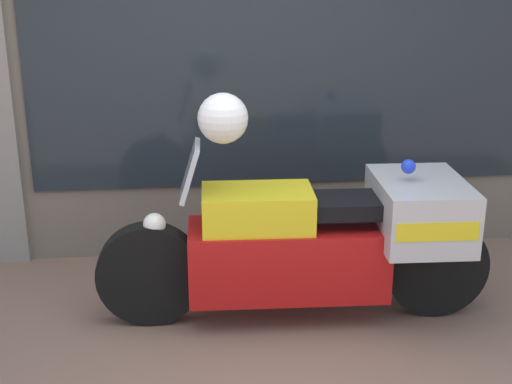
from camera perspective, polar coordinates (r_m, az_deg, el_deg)
The scene contains 5 objects.
ground_plane at distance 4.03m, azimuth 0.02°, elevation -14.93°, with size 60.00×60.00×0.00m, color #7A5B4C.
shop_building at distance 5.35m, azimuth -7.19°, elevation 12.76°, with size 5.24×0.55×3.35m.
window_display at distance 5.70m, azimuth 2.45°, elevation 1.07°, with size 3.69×0.30×2.12m.
paramedic_motorcycle at distance 4.45m, azimuth 5.48°, elevation -3.78°, with size 2.47×0.76×1.16m.
white_helmet at distance 4.16m, azimuth -2.67°, elevation 5.91°, with size 0.30×0.30×0.30m, color white.
Camera 1 is at (-0.37, -3.32, 2.25)m, focal length 50.00 mm.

